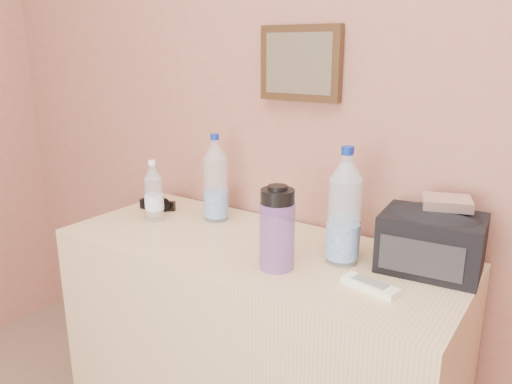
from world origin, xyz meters
TOP-DOWN VIEW (x-y plane):
  - picture_frame at (-0.38, 1.98)m, footprint 0.30×0.03m
  - dresser at (-0.38, 1.70)m, footprint 1.33×0.55m
  - pet_large_b at (-0.64, 1.84)m, footprint 0.09×0.09m
  - pet_large_c at (-0.11, 1.80)m, footprint 0.09×0.09m
  - pet_large_d at (-0.09, 1.74)m, footprint 0.10×0.10m
  - pet_small at (-0.83, 1.70)m, footprint 0.07×0.07m
  - nalgene_bottle at (-0.23, 1.60)m, footprint 0.10×0.10m
  - sunglasses at (-0.91, 1.80)m, footprint 0.16×0.10m
  - ac_remote at (0.05, 1.62)m, footprint 0.16×0.08m
  - toiletry_bag at (0.14, 1.84)m, footprint 0.30×0.23m
  - foil_packet at (0.17, 1.86)m, footprint 0.16×0.14m

SIDE VIEW (x-z plane):
  - dresser at x=-0.38m, z-range 0.00..0.83m
  - ac_remote at x=0.05m, z-range 0.83..0.85m
  - sunglasses at x=-0.91m, z-range 0.83..0.87m
  - toiletry_bag at x=0.14m, z-range 0.83..1.02m
  - pet_small at x=-0.83m, z-range 0.82..1.05m
  - nalgene_bottle at x=-0.23m, z-range 0.83..1.08m
  - pet_large_b at x=-0.64m, z-range 0.81..1.14m
  - pet_large_c at x=-0.11m, z-range 0.81..1.15m
  - pet_large_d at x=-0.09m, z-range 0.81..1.16m
  - foil_packet at x=0.17m, z-range 1.02..1.05m
  - picture_frame at x=-0.38m, z-range 1.27..1.52m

